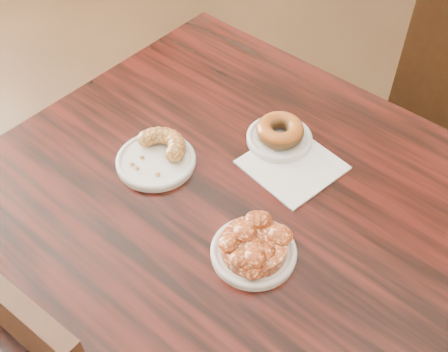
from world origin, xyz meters
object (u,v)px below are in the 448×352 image
Objects in this scene: apple_fritter at (254,244)px; cruller_fragment at (155,153)px; glazed_donut at (280,130)px; cafe_table at (220,297)px.

cruller_fragment is (-0.29, 0.07, -0.00)m from apple_fritter.
glazed_donut reaches higher than apple_fritter.
apple_fritter is at bearing -22.97° from cafe_table.
cafe_table is at bearing -0.72° from cruller_fragment.
apple_fritter reaches higher than cruller_fragment.
cruller_fragment is (-0.17, -0.21, -0.00)m from glazed_donut.
glazed_donut is 0.64× the size of apple_fritter.
cruller_fragment is at bearing 166.86° from apple_fritter.
cafe_table is 9.44× the size of glazed_donut.
apple_fritter is at bearing -66.32° from glazed_donut.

